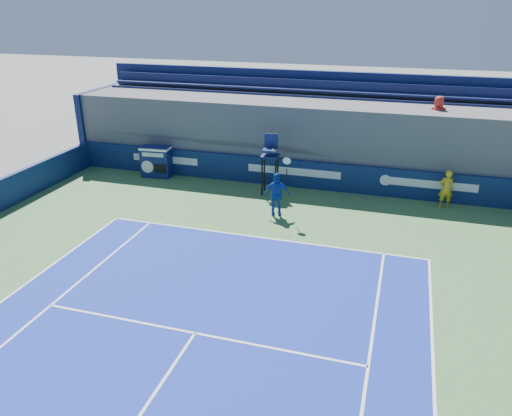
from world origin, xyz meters
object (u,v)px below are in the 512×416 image
(ball_person, at_px, (446,189))
(umpire_chair, at_px, (270,158))
(tennis_player, at_px, (277,194))
(match_clock, at_px, (156,161))

(ball_person, relative_size, umpire_chair, 0.61)
(umpire_chair, xyz_separation_m, tennis_player, (0.86, -2.17, -0.69))
(match_clock, height_order, umpire_chair, umpire_chair)
(umpire_chair, relative_size, tennis_player, 0.96)
(ball_person, distance_m, tennis_player, 6.56)
(match_clock, height_order, tennis_player, tennis_player)
(tennis_player, bearing_deg, ball_person, 23.72)
(match_clock, relative_size, umpire_chair, 0.56)
(ball_person, height_order, match_clock, ball_person)
(umpire_chair, bearing_deg, match_clock, 174.03)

